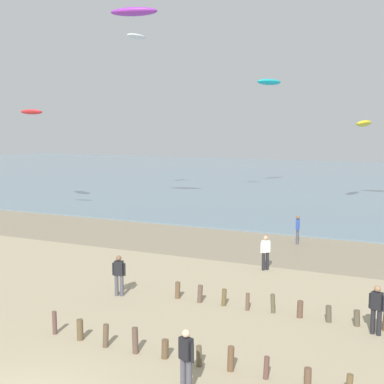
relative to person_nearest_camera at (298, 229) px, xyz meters
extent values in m
cube|color=gray|center=(-2.04, -1.75, -0.91)|extent=(120.00, 7.76, 0.01)
cube|color=slate|center=(-2.04, 37.13, -0.87)|extent=(160.00, 70.00, 0.10)
cylinder|color=brown|center=(-4.27, -16.87, -0.51)|extent=(0.18, 0.19, 0.82)
cylinder|color=brown|center=(-3.19, -16.90, -0.57)|extent=(0.21, 0.22, 0.70)
cylinder|color=brown|center=(-2.12, -17.00, -0.54)|extent=(0.19, 0.21, 0.76)
cylinder|color=brown|center=(-1.03, -17.00, -0.51)|extent=(0.22, 0.20, 0.83)
cylinder|color=brown|center=(-0.02, -16.94, -0.62)|extent=(0.23, 0.21, 0.60)
cylinder|color=brown|center=(1.13, -16.99, -0.61)|extent=(0.18, 0.17, 0.63)
cylinder|color=brown|center=(2.10, -16.91, -0.54)|extent=(0.22, 0.23, 0.77)
cylinder|color=brown|center=(3.16, -16.93, -0.59)|extent=(0.18, 0.17, 0.67)
cylinder|color=brown|center=(4.33, -16.99, -0.62)|extent=(0.21, 0.22, 0.60)
cylinder|color=brown|center=(-2.12, -11.81, -0.58)|extent=(0.22, 0.21, 0.69)
cylinder|color=brown|center=(-1.09, -11.88, -0.57)|extent=(0.23, 0.21, 0.72)
cylinder|color=brown|center=(-0.08, -11.83, -0.59)|extent=(0.20, 0.21, 0.68)
cylinder|color=brown|center=(0.92, -11.93, -0.59)|extent=(0.15, 0.18, 0.67)
cylinder|color=brown|center=(1.88, -11.79, -0.56)|extent=(0.20, 0.18, 0.73)
cylinder|color=brown|center=(2.93, -11.87, -0.60)|extent=(0.24, 0.24, 0.65)
cylinder|color=brown|center=(3.96, -11.88, -0.61)|extent=(0.22, 0.23, 0.62)
cylinder|color=brown|center=(4.93, -11.81, -0.64)|extent=(0.24, 0.23, 0.58)
cylinder|color=#4C4C56|center=(-0.02, 0.11, -0.48)|extent=(0.16, 0.16, 0.88)
cylinder|color=#4C4C56|center=(0.02, -0.11, -0.48)|extent=(0.16, 0.16, 0.88)
cube|color=#2D4CA5|center=(0.00, 0.00, 0.26)|extent=(0.28, 0.39, 0.60)
sphere|color=brown|center=(0.00, 0.00, 0.68)|extent=(0.22, 0.22, 0.22)
cylinder|color=#2D4CA5|center=(-0.04, 0.24, 0.21)|extent=(0.09, 0.09, 0.52)
cylinder|color=#2D4CA5|center=(0.04, -0.24, 0.21)|extent=(0.09, 0.09, 0.52)
cylinder|color=#4C4C56|center=(-4.36, -12.50, -0.48)|extent=(0.16, 0.16, 0.88)
cylinder|color=#4C4C56|center=(-4.57, -12.56, -0.48)|extent=(0.16, 0.16, 0.88)
cube|color=black|center=(-4.47, -12.53, 0.26)|extent=(0.41, 0.31, 0.60)
sphere|color=brown|center=(-4.47, -12.53, 0.68)|extent=(0.22, 0.22, 0.22)
cylinder|color=black|center=(-4.23, -12.47, 0.21)|extent=(0.09, 0.09, 0.52)
cylinder|color=black|center=(-4.70, -12.60, 0.21)|extent=(0.09, 0.09, 0.52)
cylinder|color=#232328|center=(-0.16, -6.33, -0.48)|extent=(0.16, 0.16, 0.88)
cylinder|color=#232328|center=(-0.02, -6.16, -0.48)|extent=(0.16, 0.16, 0.88)
cube|color=white|center=(-0.09, -6.24, 0.26)|extent=(0.40, 0.42, 0.60)
sphere|color=tan|center=(-0.09, -6.24, 0.68)|extent=(0.22, 0.22, 0.22)
cylinder|color=white|center=(-0.25, -6.42, 0.21)|extent=(0.09, 0.09, 0.52)
cylinder|color=white|center=(0.06, -6.06, 0.21)|extent=(0.09, 0.09, 0.52)
cylinder|color=#4C4C56|center=(1.30, -18.40, -0.48)|extent=(0.16, 0.16, 0.88)
cylinder|color=#4C4C56|center=(1.51, -18.49, -0.48)|extent=(0.16, 0.16, 0.88)
cube|color=black|center=(1.40, -18.45, 0.26)|extent=(0.42, 0.34, 0.60)
sphere|color=beige|center=(1.40, -18.45, 0.68)|extent=(0.22, 0.22, 0.22)
cylinder|color=black|center=(1.18, -18.36, 0.21)|extent=(0.09, 0.09, 0.52)
cylinder|color=black|center=(1.63, -18.53, 0.21)|extent=(0.09, 0.09, 0.52)
cylinder|color=#232328|center=(5.72, -12.39, -0.48)|extent=(0.16, 0.16, 0.88)
cylinder|color=#232328|center=(5.51, -12.32, -0.48)|extent=(0.16, 0.16, 0.88)
cube|color=black|center=(5.62, -12.35, 0.26)|extent=(0.41, 0.32, 0.60)
sphere|color=#9E7051|center=(5.62, -12.35, 0.68)|extent=(0.22, 0.22, 0.22)
cylinder|color=black|center=(5.84, -12.43, 0.21)|extent=(0.09, 0.09, 0.52)
cylinder|color=black|center=(5.39, -12.27, 0.21)|extent=(0.09, 0.09, 0.52)
ellipsoid|color=white|center=(-18.04, 12.06, 14.10)|extent=(1.31, 2.49, 0.53)
ellipsoid|color=yellow|center=(1.57, 16.78, 6.24)|extent=(1.58, 3.24, 0.76)
ellipsoid|color=purple|center=(-13.69, 4.41, 14.46)|extent=(3.79, 2.08, 0.72)
ellipsoid|color=red|center=(-20.21, 0.37, 7.08)|extent=(1.91, 0.87, 0.53)
ellipsoid|color=#19B2B7|center=(-9.01, 24.04, 10.59)|extent=(2.57, 3.63, 0.82)
camera|label=1|loc=(7.05, -30.36, 6.14)|focal=49.02mm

